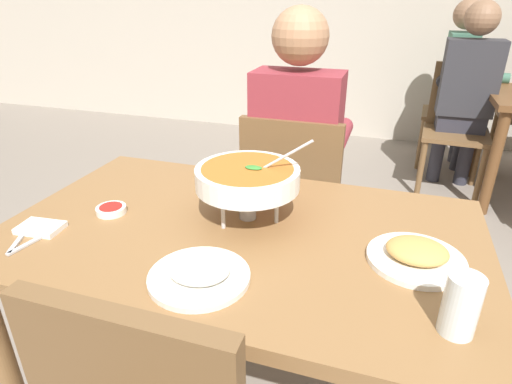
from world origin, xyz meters
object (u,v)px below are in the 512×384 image
object	(u,v)px
curry_bowl	(247,178)
sauce_dish	(111,209)
diner_main	(298,147)
rice_plate	(199,272)
dining_table_main	(240,261)
appetizer_plate	(416,255)
patron_bg_left	(462,76)
drink_glass	(460,308)
patron_bg_middle	(467,88)
chair_diner_main	(294,199)
chair_bg_left	(465,106)
chair_bg_middle	(457,121)

from	to	relation	value
curry_bowl	sauce_dish	world-z (taller)	curry_bowl
diner_main	rice_plate	world-z (taller)	diner_main
rice_plate	diner_main	bearing A→B (deg)	89.45
dining_table_main	curry_bowl	size ratio (longest dim) A/B	4.05
appetizer_plate	patron_bg_left	size ratio (longest dim) A/B	0.18
drink_glass	patron_bg_middle	distance (m)	2.57
dining_table_main	diner_main	world-z (taller)	diner_main
dining_table_main	chair_diner_main	bearing A→B (deg)	90.00
dining_table_main	chair_bg_left	world-z (taller)	chair_bg_left
chair_bg_left	appetizer_plate	bearing A→B (deg)	-99.00
chair_bg_left	patron_bg_middle	size ratio (longest dim) A/B	0.69
dining_table_main	rice_plate	distance (m)	0.28
curry_bowl	drink_glass	size ratio (longest dim) A/B	2.56
diner_main	sauce_dish	bearing A→B (deg)	-118.26
curry_bowl	chair_diner_main	bearing A→B (deg)	89.86
curry_bowl	patron_bg_middle	xyz separation A→B (m)	(0.84, 2.24, -0.12)
chair_diner_main	patron_bg_middle	distance (m)	1.83
diner_main	drink_glass	xyz separation A→B (m)	(0.54, -0.97, 0.05)
diner_main	appetizer_plate	size ratio (longest dim) A/B	5.46
rice_plate	patron_bg_middle	world-z (taller)	patron_bg_middle
chair_diner_main	patron_bg_middle	xyz separation A→B (m)	(0.84, 1.61, 0.24)
sauce_dish	chair_bg_middle	bearing A→B (deg)	62.28
sauce_dish	diner_main	bearing A→B (deg)	61.74
curry_bowl	chair_bg_middle	size ratio (longest dim) A/B	0.37
appetizer_plate	diner_main	bearing A→B (deg)	122.51
diner_main	chair_bg_left	xyz separation A→B (m)	(0.92, 2.06, -0.24)
appetizer_plate	patron_bg_middle	distance (m)	2.35
chair_diner_main	diner_main	world-z (taller)	diner_main
chair_bg_middle	dining_table_main	bearing A→B (deg)	-109.58
appetizer_plate	sauce_dish	world-z (taller)	appetizer_plate
sauce_dish	curry_bowl	bearing A→B (deg)	13.82
diner_main	patron_bg_middle	distance (m)	1.79
chair_diner_main	sauce_dish	bearing A→B (deg)	-119.33
appetizer_plate	patron_bg_middle	bearing A→B (deg)	81.13
rice_plate	chair_bg_middle	bearing A→B (deg)	72.01
chair_diner_main	diner_main	bearing A→B (deg)	90.00
chair_bg_middle	chair_diner_main	bearing A→B (deg)	-116.98
rice_plate	chair_diner_main	bearing A→B (deg)	89.43
dining_table_main	patron_bg_middle	bearing A→B (deg)	70.11
diner_main	patron_bg_left	world-z (taller)	same
chair_bg_left	patron_bg_left	distance (m)	0.24
chair_diner_main	patron_bg_left	xyz separation A→B (m)	(0.85, 2.10, 0.24)
chair_diner_main	drink_glass	bearing A→B (deg)	-59.89
curry_bowl	patron_bg_left	world-z (taller)	patron_bg_left
drink_glass	chair_bg_middle	distance (m)	2.58
drink_glass	patron_bg_left	xyz separation A→B (m)	(0.31, 3.04, -0.05)
sauce_dish	chair_bg_middle	xyz separation A→B (m)	(1.23, 2.33, -0.24)
chair_diner_main	chair_bg_left	size ratio (longest dim) A/B	1.00
dining_table_main	drink_glass	bearing A→B (deg)	-24.13
sauce_dish	patron_bg_left	world-z (taller)	patron_bg_left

